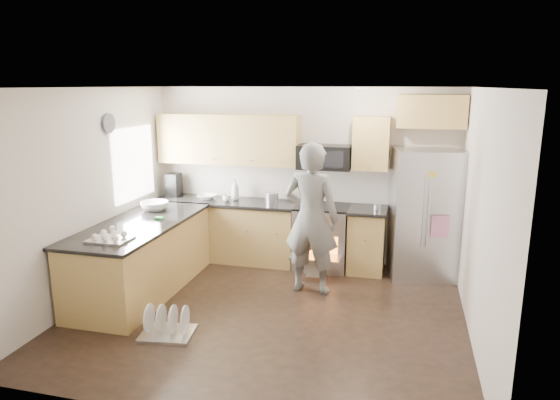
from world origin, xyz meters
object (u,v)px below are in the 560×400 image
(stove_range, at_px, (322,223))
(dish_rack, at_px, (167,327))
(person, at_px, (311,218))
(refrigerator, at_px, (424,214))

(stove_range, xyz_separation_m, dish_rack, (-1.25, -2.46, -0.59))
(person, xyz_separation_m, dish_rack, (-1.26, -1.56, -0.88))
(stove_range, distance_m, dish_rack, 2.82)
(refrigerator, xyz_separation_m, dish_rack, (-2.67, -2.47, -0.80))
(dish_rack, bearing_deg, stove_range, 63.03)
(dish_rack, bearing_deg, refrigerator, 42.71)
(person, relative_size, dish_rack, 3.21)
(refrigerator, distance_m, dish_rack, 3.72)
(dish_rack, bearing_deg, person, 51.03)
(refrigerator, bearing_deg, person, -157.27)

